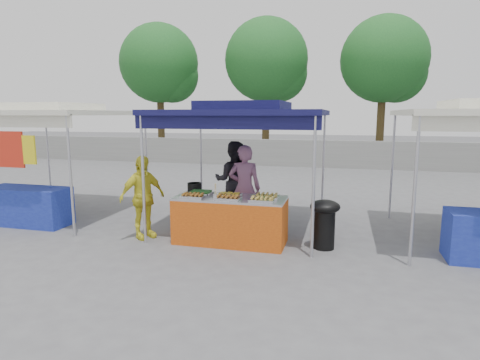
% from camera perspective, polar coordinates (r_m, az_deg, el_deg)
% --- Properties ---
extents(ground_plane, '(80.00, 80.00, 0.00)m').
position_cam_1_polar(ground_plane, '(7.52, -1.16, -8.64)').
color(ground_plane, '#5A5A5C').
extents(back_wall, '(40.00, 0.25, 1.20)m').
position_cam_1_polar(back_wall, '(18.08, 8.33, 3.77)').
color(back_wall, gray).
rests_on(back_wall, ground_plane).
extents(main_canopy, '(3.20, 3.20, 2.57)m').
position_cam_1_polar(main_canopy, '(8.09, 0.67, 9.68)').
color(main_canopy, '#BCBBC3').
rests_on(main_canopy, ground_plane).
extents(neighbor_stall_left, '(3.20, 3.20, 2.57)m').
position_cam_1_polar(neighbor_stall_left, '(9.88, -26.25, 4.19)').
color(neighbor_stall_left, '#BCBBC3').
rests_on(neighbor_stall_left, ground_plane).
extents(tree_0, '(4.05, 4.05, 6.96)m').
position_cam_1_polar(tree_0, '(22.03, -10.99, 15.53)').
color(tree_0, '#413219').
rests_on(tree_0, ground_plane).
extents(tree_1, '(4.06, 4.06, 6.98)m').
position_cam_1_polar(tree_1, '(20.54, 4.21, 16.18)').
color(tree_1, '#413219').
rests_on(tree_1, ground_plane).
extents(tree_2, '(3.96, 3.96, 6.80)m').
position_cam_1_polar(tree_2, '(20.40, 20.19, 15.34)').
color(tree_2, '#413219').
rests_on(tree_2, ground_plane).
extents(vendor_table, '(2.00, 0.80, 0.85)m').
position_cam_1_polar(vendor_table, '(7.31, -1.38, -5.70)').
color(vendor_table, '#C14C11').
rests_on(vendor_table, ground_plane).
extents(food_tray_fl, '(0.42, 0.30, 0.07)m').
position_cam_1_polar(food_tray_fl, '(7.18, -6.70, -2.28)').
color(food_tray_fl, silver).
rests_on(food_tray_fl, vendor_table).
extents(food_tray_fm, '(0.42, 0.30, 0.07)m').
position_cam_1_polar(food_tray_fm, '(6.97, -1.66, -2.57)').
color(food_tray_fm, silver).
rests_on(food_tray_fm, vendor_table).
extents(food_tray_fr, '(0.42, 0.30, 0.07)m').
position_cam_1_polar(food_tray_fr, '(6.83, 3.14, -2.83)').
color(food_tray_fr, silver).
rests_on(food_tray_fr, vendor_table).
extents(food_tray_bl, '(0.42, 0.30, 0.07)m').
position_cam_1_polar(food_tray_bl, '(7.47, -5.58, -1.80)').
color(food_tray_bl, silver).
rests_on(food_tray_bl, vendor_table).
extents(food_tray_bm, '(0.42, 0.30, 0.07)m').
position_cam_1_polar(food_tray_bm, '(7.27, -1.55, -2.08)').
color(food_tray_bm, silver).
rests_on(food_tray_bm, vendor_table).
extents(food_tray_br, '(0.42, 0.30, 0.07)m').
position_cam_1_polar(food_tray_br, '(7.11, 3.82, -2.35)').
color(food_tray_br, silver).
rests_on(food_tray_br, vendor_table).
extents(cooking_pot, '(0.27, 0.27, 0.16)m').
position_cam_1_polar(cooking_pot, '(7.81, -6.48, -0.99)').
color(cooking_pot, black).
rests_on(cooking_pot, vendor_table).
extents(skewer_cup, '(0.08, 0.08, 0.10)m').
position_cam_1_polar(skewer_cup, '(6.96, -3.53, -2.46)').
color(skewer_cup, '#BCBBC3').
rests_on(skewer_cup, vendor_table).
extents(wok_burner, '(0.52, 0.52, 0.87)m').
position_cam_1_polar(wok_burner, '(7.13, 11.95, -5.55)').
color(wok_burner, black).
rests_on(wok_burner, ground_plane).
extents(crate_left, '(0.48, 0.33, 0.29)m').
position_cam_1_polar(crate_left, '(8.15, -3.56, -6.18)').
color(crate_left, '#1424A2').
rests_on(crate_left, ground_plane).
extents(crate_right, '(0.48, 0.33, 0.29)m').
position_cam_1_polar(crate_right, '(7.90, 2.33, -6.67)').
color(crate_right, '#1424A2').
rests_on(crate_right, ground_plane).
extents(crate_stacked, '(0.47, 0.33, 0.28)m').
position_cam_1_polar(crate_stacked, '(7.83, 2.34, -4.67)').
color(crate_stacked, '#1424A2').
rests_on(crate_stacked, crate_right).
extents(vendor_woman, '(0.67, 0.48, 1.74)m').
position_cam_1_polar(vendor_woman, '(7.92, 0.65, -1.23)').
color(vendor_woman, '#895778').
rests_on(vendor_woman, ground_plane).
extents(helper_man, '(0.94, 0.78, 1.74)m').
position_cam_1_polar(helper_man, '(8.86, -0.92, -0.08)').
color(helper_man, black).
rests_on(helper_man, ground_plane).
extents(customer_person, '(0.81, 0.99, 1.57)m').
position_cam_1_polar(customer_person, '(7.73, -13.70, -2.39)').
color(customer_person, yellow).
rests_on(customer_person, ground_plane).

